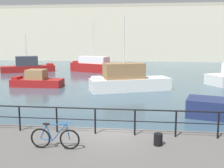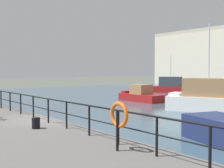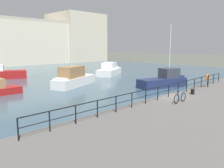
# 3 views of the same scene
# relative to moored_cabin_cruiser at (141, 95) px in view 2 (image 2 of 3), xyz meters

# --- Properties ---
(ground_plane) EXTENTS (240.00, 240.00, 0.00)m
(ground_plane) POSITION_rel_moored_cabin_cruiser_xyz_m (9.16, -14.61, -0.62)
(ground_plane) COLOR #4C5147
(moored_cabin_cruiser) EXTENTS (5.08, 2.01, 1.71)m
(moored_cabin_cruiser) POSITION_rel_moored_cabin_cruiser_xyz_m (0.00, 0.00, 0.00)
(moored_cabin_cruiser) COLOR maroon
(moored_cabin_cruiser) RESTS_ON water_basin
(moored_blue_motorboat) EXTENTS (7.69, 4.75, 6.68)m
(moored_blue_motorboat) POSITION_rel_moored_cabin_cruiser_xyz_m (9.25, -1.23, 0.39)
(moored_blue_motorboat) COLOR white
(moored_blue_motorboat) RESTS_ON water_basin
(moored_white_yacht) EXTENTS (7.62, 5.26, 5.36)m
(moored_white_yacht) POSITION_rel_moored_cabin_cruiser_xyz_m (-6.17, 11.96, 0.24)
(moored_white_yacht) COLOR maroon
(moored_white_yacht) RESTS_ON water_basin
(quay_railing) EXTENTS (24.15, 0.07, 1.08)m
(quay_railing) POSITION_rel_moored_cabin_cruiser_xyz_m (7.90, -15.36, 0.97)
(quay_railing) COLOR black
(quay_railing) RESTS_ON quay_promenade
(mooring_bollard) EXTENTS (0.32, 0.32, 0.44)m
(mooring_bollard) POSITION_rel_moored_cabin_cruiser_xyz_m (11.18, -16.31, 0.45)
(mooring_bollard) COLOR black
(mooring_bollard) RESTS_ON quay_promenade
(life_ring_stand) EXTENTS (0.75, 0.16, 1.40)m
(life_ring_stand) POSITION_rel_moored_cabin_cruiser_xyz_m (15.67, -15.79, 1.21)
(life_ring_stand) COLOR black
(life_ring_stand) RESTS_ON quay_promenade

